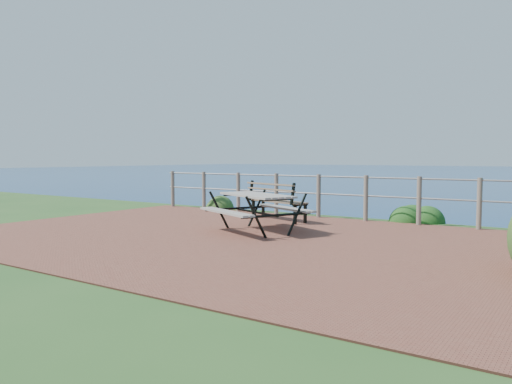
% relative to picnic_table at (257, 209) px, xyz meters
% --- Properties ---
extents(ground, '(10.00, 7.00, 0.12)m').
position_rel_picnic_table_xyz_m(ground, '(-0.06, -0.69, -0.45)').
color(ground, brown).
rests_on(ground, ground).
extents(safety_railing, '(9.40, 0.10, 1.00)m').
position_rel_picnic_table_xyz_m(safety_railing, '(-0.06, 2.66, 0.12)').
color(safety_railing, '#6B5B4C').
rests_on(safety_railing, ground).
extents(picnic_table, '(1.80, 1.34, 0.70)m').
position_rel_picnic_table_xyz_m(picnic_table, '(0.00, 0.00, 0.00)').
color(picnic_table, gray).
rests_on(picnic_table, ground).
extents(park_bench, '(1.58, 0.84, 0.87)m').
position_rel_picnic_table_xyz_m(park_bench, '(-0.55, 1.66, 0.12)').
color(park_bench, brown).
rests_on(park_bench, ground).
extents(shrub_lip_west, '(0.77, 0.77, 0.50)m').
position_rel_picnic_table_xyz_m(shrub_lip_west, '(-3.36, 3.12, -0.45)').
color(shrub_lip_west, '#24481B').
rests_on(shrub_lip_west, ground).
extents(shrub_lip_east, '(0.80, 0.80, 0.55)m').
position_rel_picnic_table_xyz_m(shrub_lip_east, '(1.98, 3.37, -0.45)').
color(shrub_lip_east, '#144214').
rests_on(shrub_lip_east, ground).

